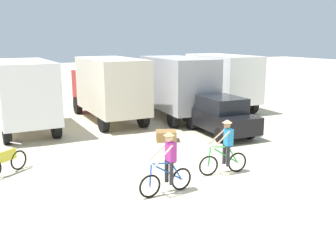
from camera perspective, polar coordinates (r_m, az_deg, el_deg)
The scene contains 10 objects.
ground_plane at distance 12.15m, azimuth 8.04°, elevation -8.13°, with size 120.00×120.00×0.00m, color beige.
box_truck_avon_van at distance 19.42m, azimuth -21.01°, elevation 4.83°, with size 2.48×6.78×3.35m.
box_truck_cream_rv at distance 20.49m, azimuth -8.96°, elevation 5.93°, with size 2.41×6.75×3.35m.
box_truck_grey_hauler at distance 21.09m, azimuth 0.84°, elevation 6.29°, with size 2.78×6.88×3.35m.
box_truck_white_box at distance 24.10m, azimuth 7.39°, elevation 7.04°, with size 2.63×6.84×3.35m.
sedan_parked at distance 17.67m, azimuth 7.83°, elevation 1.58°, with size 1.93×4.27×1.76m.
cyclist_orange_shirt at distance 10.83m, azimuth -0.04°, elevation -5.92°, with size 1.73×0.52×1.82m.
cyclist_cowboy_hat at distance 12.51m, azimuth 8.57°, elevation -3.43°, with size 1.72×0.52×1.82m.
bicycle_spare at distance 13.51m, azimuth -23.10°, elevation -5.11°, with size 1.41×1.09×0.97m.
supply_crate at distance 16.52m, azimuth -0.29°, elevation -1.48°, with size 0.75×0.86×0.43m, color olive.
Camera 1 is at (-6.59, -9.23, 4.37)m, focal length 40.68 mm.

